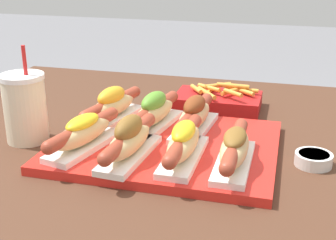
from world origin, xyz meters
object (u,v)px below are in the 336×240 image
(fries_basket, at_px, (218,100))
(hot_dog_3, at_px, (235,149))
(hot_dog_2, at_px, (184,143))
(hot_dog_5, at_px, (154,112))
(sauce_bowl, at_px, (314,159))
(hot_dog_4, at_px, (112,106))
(drink_cup, at_px, (25,108))
(hot_dog_0, at_px, (83,133))
(serving_tray, at_px, (165,146))
(hot_dog_1, at_px, (129,140))
(hot_dog_6, at_px, (194,116))

(fries_basket, bearing_deg, hot_dog_3, -76.46)
(hot_dog_2, height_order, hot_dog_3, hot_dog_2)
(hot_dog_5, relative_size, sauce_bowl, 3.17)
(hot_dog_2, height_order, fries_basket, hot_dog_2)
(hot_dog_4, distance_m, fries_basket, 0.29)
(sauce_bowl, relative_size, drink_cup, 0.34)
(hot_dog_5, height_order, drink_cup, drink_cup)
(hot_dog_0, relative_size, sauce_bowl, 3.14)
(serving_tray, distance_m, hot_dog_1, 0.11)
(sauce_bowl, bearing_deg, hot_dog_3, -151.66)
(sauce_bowl, bearing_deg, hot_dog_0, -169.89)
(sauce_bowl, bearing_deg, hot_dog_6, 164.39)
(serving_tray, bearing_deg, hot_dog_4, 149.73)
(hot_dog_0, distance_m, drink_cup, 0.16)
(serving_tray, xyz_separation_m, fries_basket, (0.06, 0.29, 0.01))
(hot_dog_5, bearing_deg, sauce_bowl, -11.47)
(hot_dog_0, distance_m, hot_dog_6, 0.24)
(hot_dog_1, distance_m, hot_dog_4, 0.20)
(hot_dog_2, height_order, hot_dog_5, hot_dog_5)
(hot_dog_1, distance_m, sauce_bowl, 0.35)
(hot_dog_3, distance_m, hot_dog_6, 0.18)
(hot_dog_2, height_order, drink_cup, drink_cup)
(hot_dog_4, bearing_deg, hot_dog_1, -59.70)
(serving_tray, bearing_deg, drink_cup, -175.01)
(hot_dog_0, distance_m, hot_dog_3, 0.29)
(hot_dog_1, bearing_deg, hot_dog_2, 9.98)
(hot_dog_1, height_order, hot_dog_5, hot_dog_1)
(serving_tray, xyz_separation_m, hot_dog_3, (0.15, -0.07, 0.04))
(hot_dog_1, bearing_deg, hot_dog_4, 120.30)
(hot_dog_1, height_order, drink_cup, drink_cup)
(hot_dog_1, relative_size, hot_dog_4, 1.02)
(serving_tray, xyz_separation_m, sauce_bowl, (0.29, 0.00, 0.00))
(sauce_bowl, bearing_deg, serving_tray, -179.03)
(drink_cup, xyz_separation_m, fries_basket, (0.36, 0.31, -0.05))
(hot_dog_6, bearing_deg, hot_dog_4, 176.11)
(hot_dog_2, distance_m, hot_dog_3, 0.09)
(fries_basket, bearing_deg, serving_tray, -102.11)
(sauce_bowl, height_order, drink_cup, drink_cup)
(drink_cup, relative_size, fries_basket, 0.96)
(hot_dog_0, bearing_deg, hot_dog_2, 0.38)
(serving_tray, bearing_deg, fries_basket, 77.89)
(hot_dog_1, xyz_separation_m, hot_dog_2, (0.10, 0.02, -0.00))
(hot_dog_1, height_order, hot_dog_6, hot_dog_1)
(hot_dog_6, bearing_deg, drink_cup, -163.73)
(hot_dog_2, height_order, hot_dog_4, hot_dog_4)
(hot_dog_0, xyz_separation_m, fries_basket, (0.21, 0.36, -0.03))
(hot_dog_6, height_order, fries_basket, hot_dog_6)
(hot_dog_4, xyz_separation_m, hot_dog_5, (0.10, -0.01, 0.00))
(hot_dog_3, distance_m, drink_cup, 0.45)
(hot_dog_2, distance_m, hot_dog_6, 0.14)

